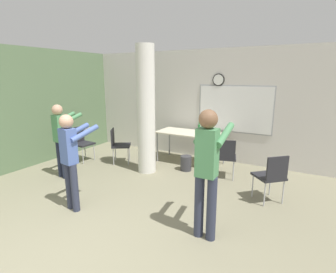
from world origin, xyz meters
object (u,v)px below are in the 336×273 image
at_px(chair_by_left_wall, 81,141).
at_px(bottle_on_table, 199,128).
at_px(person_playing_side, 207,165).
at_px(folding_table, 191,134).
at_px(chair_mid_room, 272,175).
at_px(chair_near_pillar, 118,143).
at_px(person_watching_back, 61,135).
at_px(chair_table_right, 225,155).
at_px(person_playing_front, 71,155).

bearing_deg(chair_by_left_wall, bottle_on_table, 27.72).
relative_size(chair_by_left_wall, person_playing_side, 0.50).
distance_m(folding_table, chair_mid_room, 2.47).
relative_size(chair_near_pillar, chair_mid_room, 1.00).
bearing_deg(chair_mid_room, person_playing_side, -112.68).
xyz_separation_m(chair_mid_room, person_watching_back, (-4.08, -0.93, 0.42)).
bearing_deg(person_watching_back, chair_table_right, 27.97).
distance_m(bottle_on_table, person_playing_side, 3.25).
bearing_deg(chair_table_right, person_watching_back, -152.03).
distance_m(chair_mid_room, person_watching_back, 4.21).
relative_size(chair_near_pillar, person_playing_front, 0.55).
bearing_deg(bottle_on_table, chair_by_left_wall, -152.28).
distance_m(chair_near_pillar, person_playing_side, 3.60).
bearing_deg(chair_table_right, person_playing_side, -79.54).
bearing_deg(bottle_on_table, person_watching_back, -131.44).
xyz_separation_m(bottle_on_table, person_playing_front, (-0.82, -3.29, 0.06)).
distance_m(folding_table, person_playing_side, 3.15).
xyz_separation_m(chair_table_right, chair_by_left_wall, (-3.60, -0.61, 0.00)).
bearing_deg(person_playing_front, chair_table_right, 54.84).
bearing_deg(person_playing_side, chair_mid_room, 67.32).
height_order(chair_near_pillar, chair_table_right, same).
distance_m(chair_table_right, chair_by_left_wall, 3.65).
height_order(chair_by_left_wall, person_playing_side, person_playing_side).
height_order(folding_table, person_playing_front, person_playing_front).
distance_m(bottle_on_table, person_playing_front, 3.39).
relative_size(chair_mid_room, person_watching_back, 0.55).
bearing_deg(bottle_on_table, person_playing_side, -65.63).
relative_size(bottle_on_table, chair_table_right, 0.29).
relative_size(chair_near_pillar, chair_by_left_wall, 1.00).
xyz_separation_m(person_playing_front, person_playing_side, (2.16, 0.33, 0.10)).
xyz_separation_m(chair_near_pillar, chair_table_right, (2.64, 0.31, 0.00)).
bearing_deg(chair_mid_room, chair_near_pillar, 173.91).
bearing_deg(chair_near_pillar, chair_mid_room, -6.09).
xyz_separation_m(folding_table, chair_by_left_wall, (-2.52, -1.21, -0.22)).
relative_size(bottle_on_table, chair_by_left_wall, 0.29).
bearing_deg(person_playing_side, chair_near_pillar, 148.50).
xyz_separation_m(bottle_on_table, person_playing_side, (1.34, -2.95, 0.16)).
distance_m(chair_mid_room, chair_by_left_wall, 4.61).
relative_size(folding_table, chair_near_pillar, 1.92).
height_order(person_watching_back, person_playing_side, person_playing_side).
height_order(chair_by_left_wall, person_watching_back, person_watching_back).
xyz_separation_m(folding_table, person_playing_front, (-0.68, -3.10, 0.20)).
relative_size(chair_by_left_wall, person_playing_front, 0.55).
height_order(chair_by_left_wall, person_playing_front, person_playing_front).
height_order(person_playing_front, person_playing_side, person_playing_side).
xyz_separation_m(chair_near_pillar, person_playing_side, (3.04, -1.86, 0.52)).
bearing_deg(person_watching_back, bottle_on_table, 48.56).
relative_size(folding_table, person_watching_back, 1.06).
xyz_separation_m(chair_table_right, person_playing_front, (-1.76, -2.50, 0.42)).
bearing_deg(chair_by_left_wall, person_playing_side, -21.25).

